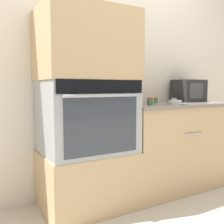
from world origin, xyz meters
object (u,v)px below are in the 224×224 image
bowl (175,102)px  condiment_jar_mid (150,101)px  wall_oven (87,116)px  condiment_jar_far (174,99)px  microwave (189,91)px  knife_block (134,93)px  condiment_jar_near (156,100)px

bowl → condiment_jar_mid: size_ratio=1.91×
bowl → wall_oven: bearing=170.1°
condiment_jar_mid → condiment_jar_far: 0.55m
microwave → condiment_jar_far: (-0.22, 0.00, -0.10)m
microwave → knife_block: size_ratio=1.27×
microwave → condiment_jar_near: microwave is taller
microwave → condiment_jar_mid: bearing=-163.7°
microwave → knife_block: (-0.74, 0.03, -0.02)m
knife_block → condiment_jar_mid: 0.25m
microwave → condiment_jar_near: (-0.46, 0.02, -0.09)m
microwave → knife_block: bearing=177.7°
condiment_jar_mid → condiment_jar_far: size_ratio=1.09×
condiment_jar_near → bowl: bearing=-91.6°
wall_oven → condiment_jar_near: wall_oven is taller
condiment_jar_near → condiment_jar_mid: 0.35m
wall_oven → condiment_jar_far: 1.15m
microwave → condiment_jar_far: bearing=179.6°
condiment_jar_near → condiment_jar_far: (0.25, -0.02, -0.00)m
bowl → condiment_jar_near: (0.01, 0.31, 0.01)m
knife_block → condiment_jar_far: (0.52, -0.03, -0.08)m
microwave → condiment_jar_far: size_ratio=5.43×
wall_oven → bowl: wall_oven is taller
wall_oven → microwave: (1.35, 0.13, 0.21)m
microwave → condiment_jar_near: 0.47m
microwave → condiment_jar_near: bearing=177.1°
condiment_jar_far → condiment_jar_mid: bearing=-157.1°
bowl → condiment_jar_far: condiment_jar_far is taller
wall_oven → knife_block: knife_block is taller
microwave → condiment_jar_mid: 0.76m
bowl → condiment_jar_far: 0.38m
microwave → bowl: 0.56m
knife_block → condiment_jar_mid: size_ratio=3.92×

